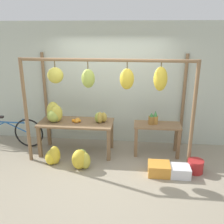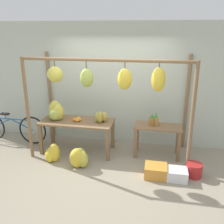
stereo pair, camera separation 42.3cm
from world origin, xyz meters
TOP-DOWN VIEW (x-y plane):
  - ground_plane at (0.00, 0.00)m, footprint 20.00×20.00m
  - shop_wall_back at (0.00, 1.44)m, footprint 8.00×0.08m
  - stall_awning at (0.02, 0.42)m, footprint 3.30×1.26m
  - display_table_main at (-0.72, 0.71)m, footprint 1.58×0.69m
  - display_table_side at (1.02, 0.82)m, footprint 0.99×0.46m
  - banana_pile_on_table at (-1.20, 0.71)m, footprint 0.46×0.49m
  - orange_pile at (-0.70, 0.68)m, footprint 0.20×0.16m
  - pineapple_cluster at (0.93, 0.84)m, footprint 0.21×0.15m
  - banana_pile_ground_left at (-1.10, 0.14)m, footprint 0.38×0.32m
  - banana_pile_ground_right at (-0.48, 0.06)m, footprint 0.45×0.44m
  - fruit_crate_white at (1.03, -0.02)m, footprint 0.41×0.36m
  - blue_bucket at (1.73, 0.13)m, footprint 0.30×0.30m
  - parked_bicycle at (-2.44, 0.86)m, footprint 1.78×0.08m
  - papaya_pile at (-0.19, 0.72)m, footprint 0.32×0.27m
  - fruit_crate_purple at (1.41, -0.04)m, footprint 0.37×0.32m

SIDE VIEW (x-z plane):
  - ground_plane at x=0.00m, z-range 0.00..0.00m
  - fruit_crate_purple at x=1.41m, z-range 0.00..0.20m
  - fruit_crate_white at x=1.03m, z-range 0.00..0.22m
  - blue_bucket at x=1.73m, z-range 0.00..0.25m
  - banana_pile_ground_left at x=-1.10m, z-range -0.03..0.37m
  - banana_pile_ground_right at x=-0.48m, z-range -0.01..0.39m
  - parked_bicycle at x=-2.44m, z-range 0.00..0.73m
  - display_table_side at x=1.02m, z-range 0.18..0.87m
  - display_table_main at x=-0.72m, z-range 0.26..0.98m
  - orange_pile at x=-0.70m, z-range 0.72..0.81m
  - pineapple_cluster at x=0.93m, z-range 0.66..0.96m
  - papaya_pile at x=-0.19m, z-range 0.71..0.96m
  - banana_pile_on_table at x=-1.20m, z-range 0.70..1.11m
  - shop_wall_back at x=0.00m, z-range 0.00..2.80m
  - stall_awning at x=0.02m, z-range 0.53..2.66m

